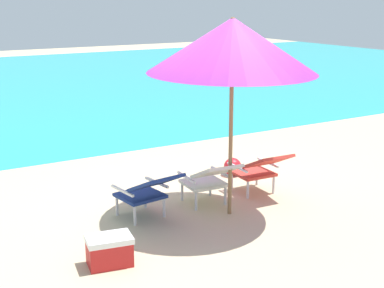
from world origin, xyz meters
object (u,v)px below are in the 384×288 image
(lounge_chair_center, at_px, (210,178))
(cooler_box, at_px, (109,250))
(beach_ball, at_px, (233,167))
(lounge_chair_right, at_px, (260,168))
(beach_umbrella_center, at_px, (232,45))
(lounge_chair_left, at_px, (148,190))

(lounge_chair_center, distance_m, cooler_box, 2.03)
(beach_ball, relative_size, cooler_box, 0.54)
(lounge_chair_right, xyz_separation_m, beach_umbrella_center, (-0.76, -0.37, 1.75))
(lounge_chair_right, height_order, beach_ball, lounge_chair_right)
(beach_ball, bearing_deg, lounge_chair_right, -102.00)
(lounge_chair_right, height_order, cooler_box, lounge_chair_right)
(lounge_chair_right, bearing_deg, beach_umbrella_center, -154.42)
(lounge_chair_right, xyz_separation_m, cooler_box, (-2.66, -0.91, -0.24))
(lounge_chair_left, bearing_deg, cooler_box, -135.22)
(beach_ball, bearing_deg, cooler_box, -146.96)
(lounge_chair_center, relative_size, beach_ball, 3.25)
(beach_ball, bearing_deg, lounge_chair_left, -153.66)
(lounge_chair_left, bearing_deg, beach_ball, 26.34)
(lounge_chair_left, height_order, beach_umbrella_center, beach_umbrella_center)
(lounge_chair_left, bearing_deg, lounge_chair_right, 0.80)
(lounge_chair_left, xyz_separation_m, lounge_chair_right, (1.77, 0.02, 0.00))
(lounge_chair_center, relative_size, beach_umbrella_center, 0.36)
(beach_umbrella_center, bearing_deg, lounge_chair_center, 104.39)
(lounge_chair_center, xyz_separation_m, lounge_chair_right, (0.85, 0.02, 0.00))
(lounge_chair_center, bearing_deg, lounge_chair_left, -179.85)
(lounge_chair_left, bearing_deg, lounge_chair_center, 0.15)
(beach_umbrella_center, bearing_deg, lounge_chair_left, 161.25)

